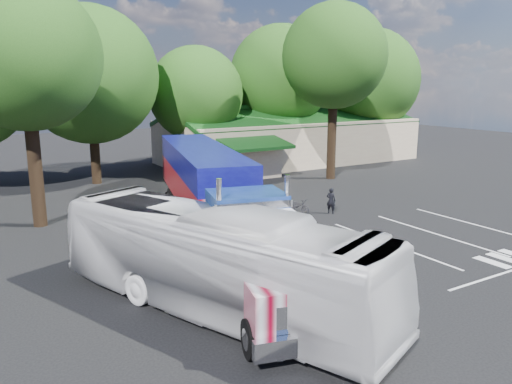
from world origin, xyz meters
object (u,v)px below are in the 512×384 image
semi_truck (212,190)px  woman (331,201)px  tour_bus (217,260)px  silver_sedan (230,169)px  bicycle (298,206)px

semi_truck → woman: bearing=22.8°
semi_truck → tour_bus: bearing=-100.5°
woman → silver_sedan: 13.32m
tour_bus → silver_sedan: size_ratio=3.14×
semi_truck → silver_sedan: (8.76, 14.46, -1.85)m
semi_truck → tour_bus: semi_truck is taller
semi_truck → silver_sedan: semi_truck is taller
tour_bus → silver_sedan: 24.48m
tour_bus → silver_sedan: bearing=38.9°
semi_truck → tour_bus: (-3.24, -6.85, -0.75)m
woman → tour_bus: tour_bus is taller
bicycle → silver_sedan: 12.49m
woman → silver_sedan: size_ratio=0.38×
semi_truck → bicycle: size_ratio=12.58×
bicycle → silver_sedan: bearing=68.7°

